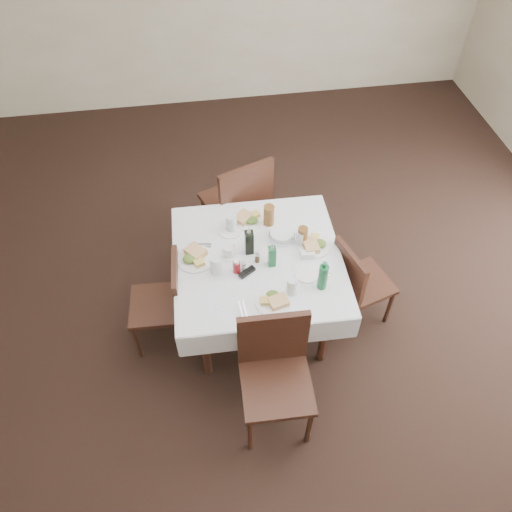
# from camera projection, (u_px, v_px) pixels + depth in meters

# --- Properties ---
(ground_plane) EXTENTS (7.00, 7.00, 0.00)m
(ground_plane) POSITION_uv_depth(u_px,v_px,m) (283.00, 324.00, 4.12)
(ground_plane) COLOR black
(room_shell) EXTENTS (6.04, 7.04, 2.80)m
(room_shell) POSITION_uv_depth(u_px,v_px,m) (296.00, 156.00, 2.84)
(room_shell) COLOR #C0AF8D
(room_shell) RESTS_ON ground
(dining_table) EXTENTS (1.25, 1.25, 0.76)m
(dining_table) POSITION_uv_depth(u_px,v_px,m) (258.00, 266.00, 3.65)
(dining_table) COLOR #321811
(dining_table) RESTS_ON ground
(chair_north) EXTENTS (0.63, 0.63, 1.03)m
(chair_north) POSITION_uv_depth(u_px,v_px,m) (240.00, 201.00, 4.24)
(chair_north) COLOR #321811
(chair_north) RESTS_ON ground
(chair_south) EXTENTS (0.47, 0.47, 0.97)m
(chair_south) POSITION_uv_depth(u_px,v_px,m) (275.00, 367.00, 3.24)
(chair_south) COLOR #321811
(chair_south) RESTS_ON ground
(chair_east) EXTENTS (0.49, 0.49, 0.83)m
(chair_east) POSITION_uv_depth(u_px,v_px,m) (356.00, 281.00, 3.81)
(chair_east) COLOR #321811
(chair_east) RESTS_ON ground
(chair_west) EXTENTS (0.42, 0.42, 0.84)m
(chair_west) POSITION_uv_depth(u_px,v_px,m) (167.00, 298.00, 3.70)
(chair_west) COLOR #321811
(chair_west) RESTS_ON ground
(meal_north) EXTENTS (0.25, 0.25, 0.05)m
(meal_north) POSITION_uv_depth(u_px,v_px,m) (248.00, 218.00, 3.82)
(meal_north) COLOR white
(meal_north) RESTS_ON dining_table
(meal_south) EXTENTS (0.24, 0.24, 0.05)m
(meal_south) POSITION_uv_depth(u_px,v_px,m) (274.00, 301.00, 3.31)
(meal_south) COLOR white
(meal_south) RESTS_ON dining_table
(meal_east) EXTENTS (0.25, 0.25, 0.05)m
(meal_east) POSITION_uv_depth(u_px,v_px,m) (314.00, 245.00, 3.64)
(meal_east) COLOR white
(meal_east) RESTS_ON dining_table
(meal_west) EXTENTS (0.27, 0.27, 0.06)m
(meal_west) POSITION_uv_depth(u_px,v_px,m) (195.00, 257.00, 3.56)
(meal_west) COLOR white
(meal_west) RESTS_ON dining_table
(side_plate_a) EXTENTS (0.18, 0.18, 0.01)m
(side_plate_a) POSITION_uv_depth(u_px,v_px,m) (230.00, 230.00, 3.76)
(side_plate_a) COLOR white
(side_plate_a) RESTS_ON dining_table
(side_plate_b) EXTENTS (0.16, 0.16, 0.01)m
(side_plate_b) POSITION_uv_depth(u_px,v_px,m) (307.00, 274.00, 3.48)
(side_plate_b) COLOR white
(side_plate_b) RESTS_ON dining_table
(water_n) EXTENTS (0.08, 0.08, 0.15)m
(water_n) POSITION_uv_depth(u_px,v_px,m) (231.00, 223.00, 3.72)
(water_n) COLOR silver
(water_n) RESTS_ON dining_table
(water_s) EXTENTS (0.07, 0.07, 0.13)m
(water_s) POSITION_uv_depth(u_px,v_px,m) (292.00, 286.00, 3.33)
(water_s) COLOR silver
(water_s) RESTS_ON dining_table
(water_e) EXTENTS (0.06, 0.06, 0.12)m
(water_e) POSITION_uv_depth(u_px,v_px,m) (300.00, 238.00, 3.63)
(water_e) COLOR silver
(water_e) RESTS_ON dining_table
(water_w) EXTENTS (0.08, 0.08, 0.14)m
(water_w) POSITION_uv_depth(u_px,v_px,m) (216.00, 265.00, 3.45)
(water_w) COLOR silver
(water_w) RESTS_ON dining_table
(iced_tea_a) EXTENTS (0.08, 0.08, 0.17)m
(iced_tea_a) POSITION_uv_depth(u_px,v_px,m) (269.00, 215.00, 3.76)
(iced_tea_a) COLOR brown
(iced_tea_a) RESTS_ON dining_table
(iced_tea_b) EXTENTS (0.07, 0.07, 0.15)m
(iced_tea_b) POSITION_uv_depth(u_px,v_px,m) (302.00, 236.00, 3.63)
(iced_tea_b) COLOR brown
(iced_tea_b) RESTS_ON dining_table
(bread_basket) EXTENTS (0.19, 0.19, 0.06)m
(bread_basket) POSITION_uv_depth(u_px,v_px,m) (282.00, 235.00, 3.69)
(bread_basket) COLOR silver
(bread_basket) RESTS_ON dining_table
(oil_cruet_dark) EXTENTS (0.06, 0.06, 0.25)m
(oil_cruet_dark) POSITION_uv_depth(u_px,v_px,m) (249.00, 241.00, 3.54)
(oil_cruet_dark) COLOR black
(oil_cruet_dark) RESTS_ON dining_table
(oil_cruet_green) EXTENTS (0.05, 0.05, 0.22)m
(oil_cruet_green) POSITION_uv_depth(u_px,v_px,m) (272.00, 256.00, 3.48)
(oil_cruet_green) COLOR #166232
(oil_cruet_green) RESTS_ON dining_table
(ketchup_bottle) EXTENTS (0.05, 0.05, 0.12)m
(ketchup_bottle) POSITION_uv_depth(u_px,v_px,m) (237.00, 267.00, 3.46)
(ketchup_bottle) COLOR maroon
(ketchup_bottle) RESTS_ON dining_table
(salt_shaker) EXTENTS (0.03, 0.03, 0.07)m
(salt_shaker) POSITION_uv_depth(u_px,v_px,m) (244.00, 266.00, 3.49)
(salt_shaker) COLOR white
(salt_shaker) RESTS_ON dining_table
(pepper_shaker) EXTENTS (0.03, 0.03, 0.08)m
(pepper_shaker) POSITION_uv_depth(u_px,v_px,m) (257.00, 258.00, 3.54)
(pepper_shaker) COLOR #3D2C18
(pepper_shaker) RESTS_ON dining_table
(coffee_mug) EXTENTS (0.12, 0.12, 0.09)m
(coffee_mug) POSITION_uv_depth(u_px,v_px,m) (229.00, 252.00, 3.57)
(coffee_mug) COLOR white
(coffee_mug) RESTS_ON dining_table
(sunglasses) EXTENTS (0.13, 0.10, 0.03)m
(sunglasses) POSITION_uv_depth(u_px,v_px,m) (247.00, 272.00, 3.48)
(sunglasses) COLOR black
(sunglasses) RESTS_ON dining_table
(green_bottle) EXTENTS (0.07, 0.07, 0.25)m
(green_bottle) POSITION_uv_depth(u_px,v_px,m) (323.00, 277.00, 3.33)
(green_bottle) COLOR #166232
(green_bottle) RESTS_ON dining_table
(sugar_caddy) EXTENTS (0.10, 0.07, 0.05)m
(sugar_caddy) POSITION_uv_depth(u_px,v_px,m) (308.00, 254.00, 3.57)
(sugar_caddy) COLOR white
(sugar_caddy) RESTS_ON dining_table
(cutlery_n) EXTENTS (0.10, 0.19, 0.01)m
(cutlery_n) POSITION_uv_depth(u_px,v_px,m) (270.00, 218.00, 3.85)
(cutlery_n) COLOR silver
(cutlery_n) RESTS_ON dining_table
(cutlery_s) EXTENTS (0.05, 0.17, 0.01)m
(cutlery_s) POSITION_uv_depth(u_px,v_px,m) (243.00, 311.00, 3.28)
(cutlery_s) COLOR silver
(cutlery_s) RESTS_ON dining_table
(cutlery_e) EXTENTS (0.19, 0.11, 0.01)m
(cutlery_e) POSITION_uv_depth(u_px,v_px,m) (318.00, 272.00, 3.49)
(cutlery_e) COLOR silver
(cutlery_e) RESTS_ON dining_table
(cutlery_w) EXTENTS (0.16, 0.06, 0.01)m
(cutlery_w) POSITION_uv_depth(u_px,v_px,m) (200.00, 246.00, 3.66)
(cutlery_w) COLOR silver
(cutlery_w) RESTS_ON dining_table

